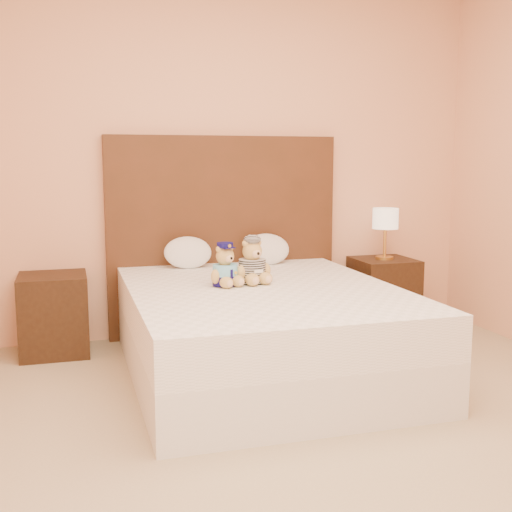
% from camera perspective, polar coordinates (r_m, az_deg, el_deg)
% --- Properties ---
extents(ground, '(4.00, 4.50, 0.00)m').
position_cam_1_polar(ground, '(3.04, 7.54, -17.28)').
color(ground, tan).
rests_on(ground, ground).
extents(room_walls, '(4.04, 4.52, 2.72)m').
position_cam_1_polar(room_walls, '(3.20, 4.71, 17.24)').
color(room_walls, '#EEA982').
rests_on(room_walls, ground).
extents(bed, '(1.60, 2.00, 0.55)m').
position_cam_1_polar(bed, '(4.01, 0.58, -6.62)').
color(bed, white).
rests_on(bed, ground).
extents(headboard, '(1.75, 0.08, 1.50)m').
position_cam_1_polar(headboard, '(4.87, -2.90, 1.79)').
color(headboard, '#4D2917').
rests_on(headboard, ground).
extents(nightstand_left, '(0.45, 0.45, 0.55)m').
position_cam_1_polar(nightstand_left, '(4.62, -17.53, -4.97)').
color(nightstand_left, '#321F10').
rests_on(nightstand_left, ground).
extents(nightstand_right, '(0.45, 0.45, 0.55)m').
position_cam_1_polar(nightstand_right, '(5.20, 11.24, -3.25)').
color(nightstand_right, '#321F10').
rests_on(nightstand_right, ground).
extents(lamp, '(0.20, 0.20, 0.40)m').
position_cam_1_polar(lamp, '(5.11, 11.43, 3.06)').
color(lamp, gold).
rests_on(lamp, nightstand_right).
extents(teddy_police, '(0.29, 0.29, 0.27)m').
position_cam_1_polar(teddy_police, '(3.95, -2.76, -0.77)').
color(teddy_police, '#A87E41').
rests_on(teddy_police, bed).
extents(teddy_prisoner, '(0.30, 0.30, 0.28)m').
position_cam_1_polar(teddy_prisoner, '(4.03, -0.34, -0.44)').
color(teddy_prisoner, '#A87E41').
rests_on(teddy_prisoner, bed).
extents(pillow_left, '(0.35, 0.22, 0.24)m').
position_cam_1_polar(pillow_left, '(4.65, -6.08, 0.45)').
color(pillow_left, white).
rests_on(pillow_left, bed).
extents(pillow_right, '(0.35, 0.23, 0.25)m').
position_cam_1_polar(pillow_right, '(4.79, 0.97, 0.75)').
color(pillow_right, white).
rests_on(pillow_right, bed).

